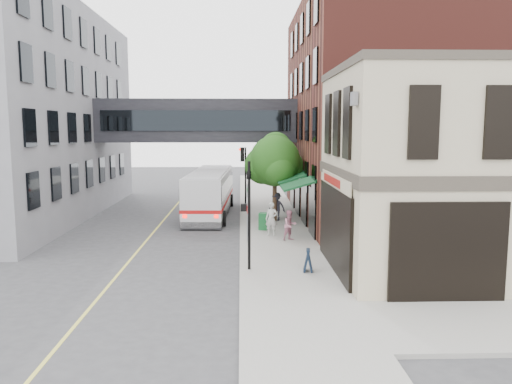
{
  "coord_description": "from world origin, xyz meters",
  "views": [
    {
      "loc": [
        0.06,
        -18.16,
        5.96
      ],
      "look_at": [
        0.75,
        4.12,
        3.12
      ],
      "focal_mm": 35.0,
      "sensor_mm": 36.0,
      "label": 1
    }
  ],
  "objects": [
    {
      "name": "sidewalk_main",
      "position": [
        2.0,
        14.0,
        0.07
      ],
      "size": [
        4.0,
        60.0,
        0.15
      ],
      "primitive_type": "cube",
      "color": "gray",
      "rests_on": "ground"
    },
    {
      "name": "corner_building",
      "position": [
        8.97,
        2.0,
        4.21
      ],
      "size": [
        10.19,
        8.12,
        8.45
      ],
      "color": "tan",
      "rests_on": "ground"
    },
    {
      "name": "newspaper_box",
      "position": [
        1.36,
        10.12,
        0.65
      ],
      "size": [
        0.6,
        0.56,
        0.99
      ],
      "primitive_type": "cube",
      "rotation": [
        0.0,
        0.0,
        -0.29
      ],
      "color": "#135325",
      "rests_on": "sidewalk_main"
    },
    {
      "name": "bus",
      "position": [
        -2.07,
        16.16,
        1.69
      ],
      "size": [
        3.08,
        11.27,
        3.01
      ],
      "color": "silver",
      "rests_on": "ground"
    },
    {
      "name": "skyway_bridge",
      "position": [
        -3.0,
        18.0,
        6.5
      ],
      "size": [
        14.0,
        3.18,
        3.0
      ],
      "color": "black",
      "rests_on": "ground"
    },
    {
      "name": "pedestrian_a",
      "position": [
        1.73,
        8.57,
        1.07
      ],
      "size": [
        0.77,
        0.63,
        1.83
      ],
      "primitive_type": "imported",
      "rotation": [
        0.0,
        0.0,
        -0.34
      ],
      "color": "beige",
      "rests_on": "sidewalk_main"
    },
    {
      "name": "lane_marking",
      "position": [
        -5.0,
        10.0,
        0.01
      ],
      "size": [
        0.12,
        40.0,
        0.01
      ],
      "primitive_type": "cube",
      "color": "#D8CC4C",
      "rests_on": "ground"
    },
    {
      "name": "street_sign_pole",
      "position": [
        0.39,
        7.0,
        1.93
      ],
      "size": [
        0.08,
        0.75,
        3.0
      ],
      "color": "gray",
      "rests_on": "sidewalk_main"
    },
    {
      "name": "traffic_signal_far",
      "position": [
        0.26,
        17.0,
        3.34
      ],
      "size": [
        0.53,
        0.28,
        4.5
      ],
      "color": "black",
      "rests_on": "sidewalk_main"
    },
    {
      "name": "sandwich_board",
      "position": [
        2.8,
        1.6,
        0.62
      ],
      "size": [
        0.4,
        0.56,
        0.93
      ],
      "primitive_type": "cube",
      "rotation": [
        0.0,
        0.0,
        -0.14
      ],
      "color": "black",
      "rests_on": "sidewalk_main"
    },
    {
      "name": "pedestrian_c",
      "position": [
        2.34,
        13.04,
        1.04
      ],
      "size": [
        1.33,
        1.14,
        1.79
      ],
      "primitive_type": "imported",
      "rotation": [
        0.0,
        0.0,
        -0.51
      ],
      "color": "black",
      "rests_on": "sidewalk_main"
    },
    {
      "name": "pedestrian_b",
      "position": [
        2.62,
        7.37,
        0.94
      ],
      "size": [
        0.96,
        0.89,
        1.59
      ],
      "primitive_type": "imported",
      "rotation": [
        0.0,
        0.0,
        0.49
      ],
      "color": "#C37E94",
      "rests_on": "sidewalk_main"
    },
    {
      "name": "brick_building",
      "position": [
        9.98,
        15.0,
        6.99
      ],
      "size": [
        13.76,
        18.0,
        14.0
      ],
      "color": "#522019",
      "rests_on": "ground"
    },
    {
      "name": "ground",
      "position": [
        0.0,
        0.0,
        0.0
      ],
      "size": [
        120.0,
        120.0,
        0.0
      ],
      "primitive_type": "plane",
      "color": "#38383A",
      "rests_on": "ground"
    },
    {
      "name": "traffic_signal_near",
      "position": [
        0.37,
        2.0,
        2.98
      ],
      "size": [
        0.44,
        0.22,
        4.6
      ],
      "color": "black",
      "rests_on": "sidewalk_main"
    },
    {
      "name": "street_tree",
      "position": [
        2.19,
        13.22,
        3.91
      ],
      "size": [
        3.8,
        3.2,
        5.6
      ],
      "color": "#382619",
      "rests_on": "sidewalk_main"
    }
  ]
}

